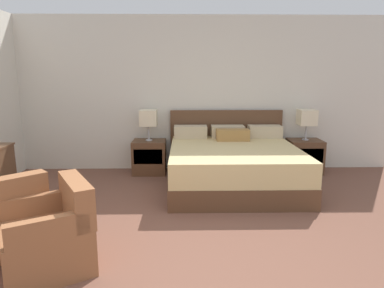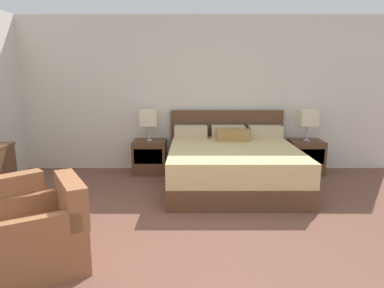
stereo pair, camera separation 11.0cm
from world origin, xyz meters
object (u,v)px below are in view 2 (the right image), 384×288
object	(u,v)px
nightstand_left	(151,157)
table_lamp_right	(310,118)
nightstand_right	(307,157)
armchair_by_window	(2,219)
armchair_companion	(48,235)
bed	(234,165)
table_lamp_left	(150,118)

from	to	relation	value
nightstand_left	table_lamp_right	size ratio (longest dim) A/B	1.09
nightstand_right	armchair_by_window	size ratio (longest dim) A/B	0.58
armchair_companion	table_lamp_right	bearing A→B (deg)	42.48
bed	nightstand_left	distance (m)	1.49
nightstand_right	table_lamp_left	xyz separation A→B (m)	(-2.63, 0.00, 0.66)
bed	nightstand_right	bearing A→B (deg)	27.90
table_lamp_right	armchair_companion	xyz separation A→B (m)	(-3.17, -2.90, -0.65)
bed	armchair_companion	bearing A→B (deg)	-130.07
table_lamp_right	table_lamp_left	bearing A→B (deg)	180.00
bed	nightstand_left	size ratio (longest dim) A/B	3.57
armchair_by_window	table_lamp_left	bearing A→B (deg)	66.50
armchair_by_window	nightstand_left	bearing A→B (deg)	66.49
nightstand_left	armchair_companion	bearing A→B (deg)	-100.52
table_lamp_right	armchair_companion	size ratio (longest dim) A/B	0.55
nightstand_left	armchair_by_window	bearing A→B (deg)	-113.51
bed	table_lamp_right	distance (m)	1.61
nightstand_left	table_lamp_left	xyz separation A→B (m)	(0.00, 0.00, 0.66)
table_lamp_left	armchair_companion	size ratio (longest dim) A/B	0.55
bed	armchair_companion	size ratio (longest dim) A/B	2.13
armchair_companion	bed	bearing A→B (deg)	49.93
nightstand_right	table_lamp_right	bearing A→B (deg)	90.00
table_lamp_left	table_lamp_right	bearing A→B (deg)	0.00
table_lamp_right	armchair_by_window	distance (m)	4.60
bed	table_lamp_left	xyz separation A→B (m)	(-1.32, 0.70, 0.61)
table_lamp_right	armchair_by_window	size ratio (longest dim) A/B	0.53
bed	armchair_companion	distance (m)	2.88
armchair_by_window	table_lamp_right	bearing A→B (deg)	34.44
nightstand_left	armchair_companion	distance (m)	2.95
table_lamp_left	table_lamp_right	distance (m)	2.63
nightstand_left	armchair_companion	size ratio (longest dim) A/B	0.60
bed	table_lamp_left	bearing A→B (deg)	152.07
nightstand_right	armchair_by_window	world-z (taller)	armchair_by_window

